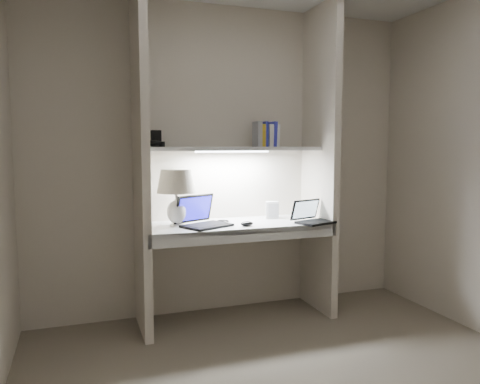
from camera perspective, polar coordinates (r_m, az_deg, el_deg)
name	(u,v)px	position (r m, az deg, el deg)	size (l,w,h in m)	color
back_wall	(226,161)	(3.89, -1.76, 3.85)	(3.20, 0.01, 2.50)	beige
alcove_panel_left	(141,163)	(3.46, -12.00, 3.49)	(0.06, 0.55, 2.50)	beige
alcove_panel_right	(320,161)	(3.92, 9.72, 3.78)	(0.06, 0.55, 2.50)	beige
desk	(236,225)	(3.68, -0.45, -4.10)	(1.40, 0.55, 0.04)	white
desk_apron	(248,235)	(3.44, 0.96, -5.29)	(1.46, 0.03, 0.10)	silver
shelf	(232,149)	(3.71, -0.93, 5.30)	(1.40, 0.36, 0.03)	silver
strip_light	(232,151)	(3.71, -0.93, 4.96)	(0.60, 0.04, 0.01)	white
table_lamp	(176,188)	(3.53, -7.78, 0.50)	(0.29, 0.29, 0.43)	white
laptop_main	(202,219)	(3.54, -4.65, -3.30)	(0.44, 0.42, 0.23)	black
laptop_netbook	(312,217)	(3.72, 8.77, -3.09)	(0.34, 0.32, 0.18)	black
speaker	(272,210)	(3.89, 3.92, -2.21)	(0.10, 0.07, 0.14)	silver
mouse	(247,224)	(3.53, 0.84, -3.89)	(0.10, 0.06, 0.04)	black
cable_coil	(223,221)	(3.73, -2.11, -3.55)	(0.10, 0.10, 0.01)	black
sticky_note	(181,225)	(3.62, -7.17, -3.96)	(0.07, 0.07, 0.00)	yellow
book_row	(266,135)	(3.82, 3.17, 6.97)	(0.19, 0.13, 0.20)	white
shelf_box	(156,139)	(3.68, -10.20, 6.43)	(0.07, 0.05, 0.13)	black
shelf_gadget	(153,143)	(3.58, -10.53, 5.88)	(0.13, 0.09, 0.05)	black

